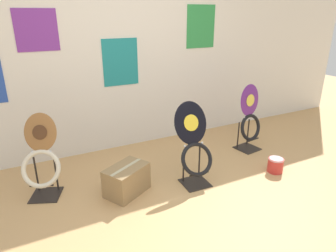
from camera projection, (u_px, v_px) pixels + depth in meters
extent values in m
plane|color=tan|center=(202.00, 226.00, 2.60)|extent=(14.00, 14.00, 0.00)
cube|color=silver|center=(121.00, 50.00, 3.75)|extent=(8.00, 0.06, 2.60)
cube|color=#2D8E47|center=(201.00, 27.00, 4.13)|extent=(0.45, 0.01, 0.57)
cube|color=teal|center=(121.00, 62.00, 3.77)|extent=(0.46, 0.01, 0.58)
cube|color=purple|center=(37.00, 30.00, 3.23)|extent=(0.44, 0.01, 0.45)
cube|color=black|center=(247.00, 148.00, 4.08)|extent=(0.32, 0.32, 0.01)
cylinder|color=black|center=(238.00, 135.00, 4.03)|extent=(0.02, 0.02, 0.37)
cylinder|color=black|center=(248.00, 132.00, 4.13)|extent=(0.02, 0.02, 0.37)
cylinder|color=black|center=(253.00, 140.00, 3.97)|extent=(0.22, 0.05, 0.02)
torus|color=black|center=(250.00, 127.00, 3.95)|extent=(0.37, 0.18, 0.36)
ellipsoid|color=#60237F|center=(250.00, 100.00, 3.87)|extent=(0.35, 0.10, 0.42)
ellipsoid|color=#E5CC4C|center=(251.00, 100.00, 3.86)|extent=(0.16, 0.04, 0.16)
sphere|color=silver|center=(244.00, 117.00, 3.88)|extent=(0.02, 0.02, 0.02)
sphere|color=silver|center=(254.00, 114.00, 3.98)|extent=(0.02, 0.02, 0.02)
cube|color=black|center=(195.00, 183.00, 3.25)|extent=(0.29, 0.29, 0.01)
cylinder|color=black|center=(183.00, 166.00, 3.22)|extent=(0.02, 0.02, 0.37)
cylinder|color=black|center=(199.00, 162.00, 3.30)|extent=(0.02, 0.02, 0.37)
cylinder|color=black|center=(199.00, 174.00, 3.13)|extent=(0.22, 0.03, 0.02)
torus|color=black|center=(197.00, 159.00, 3.12)|extent=(0.37, 0.23, 0.33)
ellipsoid|color=black|center=(191.00, 123.00, 3.13)|extent=(0.38, 0.19, 0.44)
ellipsoid|color=yellow|center=(191.00, 123.00, 3.12)|extent=(0.17, 0.07, 0.17)
sphere|color=silver|center=(185.00, 146.00, 3.10)|extent=(0.02, 0.02, 0.02)
sphere|color=silver|center=(202.00, 143.00, 3.18)|extent=(0.02, 0.02, 0.02)
cube|color=black|center=(46.00, 195.00, 3.04)|extent=(0.37, 0.37, 0.01)
cylinder|color=black|center=(36.00, 174.00, 3.04)|extent=(0.02, 0.02, 0.38)
cylinder|color=black|center=(56.00, 173.00, 3.06)|extent=(0.02, 0.02, 0.38)
cylinder|color=black|center=(42.00, 186.00, 2.91)|extent=(0.21, 0.10, 0.02)
torus|color=beige|center=(41.00, 169.00, 2.90)|extent=(0.43, 0.34, 0.36)
ellipsoid|color=#936033|center=(40.00, 132.00, 2.91)|extent=(0.34, 0.25, 0.37)
ellipsoid|color=#4C2D19|center=(40.00, 132.00, 2.90)|extent=(0.15, 0.10, 0.14)
sphere|color=silver|center=(32.00, 152.00, 2.92)|extent=(0.02, 0.02, 0.02)
sphere|color=silver|center=(50.00, 151.00, 2.93)|extent=(0.02, 0.02, 0.02)
cylinder|color=red|center=(275.00, 165.00, 3.46)|extent=(0.18, 0.18, 0.17)
torus|color=silver|center=(276.00, 159.00, 3.44)|extent=(0.18, 0.18, 0.01)
cylinder|color=#B2B2B7|center=(276.00, 159.00, 3.43)|extent=(0.16, 0.16, 0.00)
cube|color=#93754C|center=(127.00, 180.00, 3.04)|extent=(0.52, 0.46, 0.29)
cube|color=#B7AD89|center=(126.00, 167.00, 2.99)|extent=(0.39, 0.24, 0.00)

